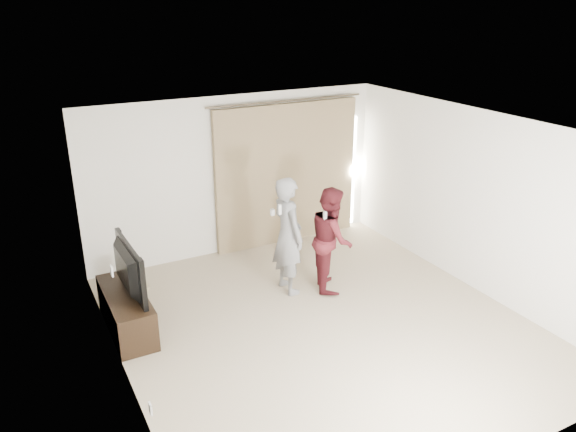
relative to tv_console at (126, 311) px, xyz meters
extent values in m
plane|color=#BFB18F|center=(2.27, -1.09, -0.26)|extent=(5.50, 5.50, 0.00)
cube|color=white|center=(2.27, 1.66, 1.04)|extent=(5.00, 0.04, 2.60)
cube|color=white|center=(-0.23, -1.09, 1.04)|extent=(0.04, 5.50, 2.60)
cube|color=silver|center=(-0.22, -0.69, 0.94)|extent=(0.02, 0.08, 0.12)
cube|color=silver|center=(-0.22, -1.99, 0.04)|extent=(0.02, 0.08, 0.12)
cube|color=silver|center=(2.27, -1.09, 2.34)|extent=(5.00, 5.50, 0.01)
cube|color=#917B59|center=(3.17, 1.59, 0.94)|extent=(2.60, 0.10, 2.40)
cylinder|color=brown|center=(3.17, 1.59, 2.18)|extent=(2.80, 0.03, 0.03)
cube|color=white|center=(4.53, 1.63, 0.79)|extent=(0.08, 0.04, 2.00)
cube|color=black|center=(0.00, 0.00, 0.00)|extent=(0.47, 1.36, 0.52)
imported|color=black|center=(0.00, 0.00, 0.59)|extent=(0.18, 1.16, 0.67)
cylinder|color=tan|center=(0.35, 0.98, -0.23)|extent=(0.36, 0.36, 0.06)
cylinder|color=tan|center=(0.35, 0.98, 0.01)|extent=(0.20, 0.20, 0.42)
imported|color=slate|center=(2.32, -0.03, 0.60)|extent=(0.43, 0.64, 1.72)
cube|color=silver|center=(2.14, -0.13, 1.06)|extent=(0.04, 0.04, 0.14)
cube|color=silver|center=(2.14, 0.09, 0.94)|extent=(0.05, 0.05, 0.09)
imported|color=#53171D|center=(2.92, -0.23, 0.51)|extent=(0.83, 0.92, 1.54)
cube|color=silver|center=(2.74, -0.33, 0.92)|extent=(0.04, 0.04, 0.14)
cube|color=silver|center=(2.74, -0.11, 0.81)|extent=(0.05, 0.05, 0.09)
camera|label=1|loc=(-1.09, -6.46, 3.74)|focal=35.00mm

